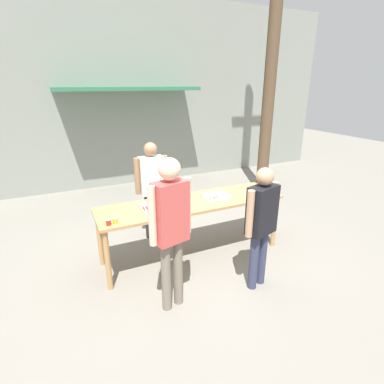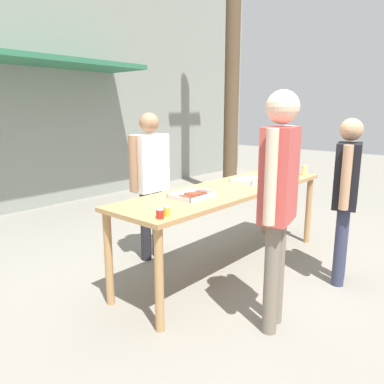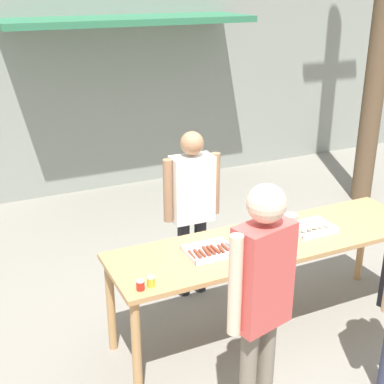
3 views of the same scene
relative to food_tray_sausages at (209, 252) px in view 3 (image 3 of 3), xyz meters
name	(u,v)px [view 3 (image 3 of 3)]	position (x,y,z in m)	size (l,w,h in m)	color
ground_plane	(266,328)	(0.58, 0.00, -0.90)	(24.00, 24.00, 0.00)	gray
building_facade_back	(116,29)	(0.58, 3.98, 1.36)	(12.00, 1.11, 4.50)	gray
serving_table	(270,249)	(0.58, 0.00, -0.11)	(2.75, 0.75, 0.88)	tan
food_tray_sausages	(209,252)	(0.00, 0.00, 0.00)	(0.37, 0.29, 0.04)	silver
food_tray_buns	(309,228)	(0.97, 0.00, 0.01)	(0.38, 0.29, 0.07)	silver
condiment_jar_mustard	(140,285)	(-0.67, -0.27, 0.02)	(0.06, 0.06, 0.07)	#B22319
condiment_jar_ketchup	(151,281)	(-0.59, -0.25, 0.02)	(0.06, 0.06, 0.07)	gold
person_server_behind_table	(192,200)	(0.23, 0.81, 0.09)	(0.56, 0.22, 1.64)	#232328
person_customer_holding_hotdog	(261,291)	(-0.11, -0.94, 0.21)	(0.53, 0.29, 1.81)	#756B5B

